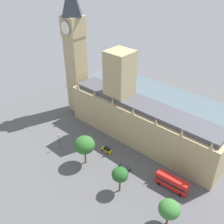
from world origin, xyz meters
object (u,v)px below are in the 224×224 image
car_dark_green_by_river_gate (83,140)px  plane_tree_opposite_hall (169,209)px  plane_tree_under_trees (84,145)px  street_lamp_far_end (59,139)px  double_decker_bus_midblock (172,182)px  clock_tower (75,48)px  car_yellow_cab_kerbside (107,150)px  pedestrian_near_tower (138,156)px  plane_tree_trailing (120,175)px  car_black_corner (124,168)px  parliament_building (138,117)px

car_dark_green_by_river_gate → plane_tree_opposite_hall: (9.17, 43.87, 5.20)m
car_dark_green_by_river_gate → plane_tree_opposite_hall: size_ratio=0.50×
plane_tree_under_trees → street_lamp_far_end: bearing=-84.8°
car_dark_green_by_river_gate → street_lamp_far_end: 10.15m
double_decker_bus_midblock → plane_tree_under_trees: bearing=-74.1°
clock_tower → car_dark_green_by_river_gate: size_ratio=13.41×
car_yellow_cab_kerbside → car_dark_green_by_river_gate: bearing=99.3°
car_dark_green_by_river_gate → pedestrian_near_tower: bearing=101.6°
car_yellow_cab_kerbside → double_decker_bus_midblock: bearing=-89.3°
plane_tree_opposite_hall → plane_tree_trailing: plane_tree_trailing is taller
clock_tower → plane_tree_trailing: (25.40, 46.97, -22.85)m
car_yellow_cab_kerbside → plane_tree_under_trees: plane_tree_under_trees is taller
plane_tree_opposite_hall → plane_tree_trailing: 17.39m
car_dark_green_by_river_gate → car_yellow_cab_kerbside: size_ratio=0.97×
car_yellow_cab_kerbside → clock_tower: bearing=64.3°
double_decker_bus_midblock → plane_tree_opposite_hall: size_ratio=1.23×
plane_tree_under_trees → plane_tree_trailing: size_ratio=1.22×
double_decker_bus_midblock → plane_tree_opposite_hall: 13.50m
double_decker_bus_midblock → plane_tree_under_trees: (10.06, -29.01, 5.45)m
car_black_corner → double_decker_bus_midblock: double_decker_bus_midblock is taller
plane_tree_trailing → plane_tree_opposite_hall: bearing=89.5°
car_yellow_cab_kerbside → parliament_building: bearing=-13.5°
street_lamp_far_end → car_dark_green_by_river_gate: bearing=157.0°
car_dark_green_by_river_gate → car_black_corner: (1.20, 21.82, 0.00)m
street_lamp_far_end → car_yellow_cab_kerbside: bearing=126.1°
plane_tree_under_trees → car_black_corner: bearing=116.4°
double_decker_bus_midblock → car_black_corner: bearing=-80.2°
clock_tower → plane_tree_trailing: 58.08m
clock_tower → pedestrian_near_tower: bearing=77.2°
plane_tree_opposite_hall → plane_tree_under_trees: 34.76m
plane_tree_under_trees → parliament_building: bearing=168.5°
parliament_building → pedestrian_near_tower: bearing=38.6°
plane_tree_opposite_hall → car_black_corner: bearing=-109.9°
car_yellow_cab_kerbside → plane_tree_trailing: plane_tree_trailing is taller
double_decker_bus_midblock → street_lamp_far_end: size_ratio=1.54×
clock_tower → car_dark_green_by_river_gate: (16.40, 20.47, -28.87)m
clock_tower → double_decker_bus_midblock: bearing=76.8°
plane_tree_opposite_hall → street_lamp_far_end: bearing=-90.6°
parliament_building → plane_tree_trailing: size_ratio=7.00×
plane_tree_opposite_hall → double_decker_bus_midblock: bearing=-154.3°
parliament_building → plane_tree_opposite_hall: bearing=49.5°
pedestrian_near_tower → street_lamp_far_end: (15.50, -25.27, 4.02)m
car_dark_green_by_river_gate → plane_tree_under_trees: bearing=45.0°
clock_tower → street_lamp_far_end: clock_tower is taller
pedestrian_near_tower → street_lamp_far_end: size_ratio=0.24×
car_dark_green_by_river_gate → double_decker_bus_midblock: (-2.60, 38.22, 1.75)m
car_dark_green_by_river_gate → plane_tree_under_trees: plane_tree_under_trees is taller
parliament_building → pedestrian_near_tower: parliament_building is taller
car_yellow_cab_kerbside → car_black_corner: bearing=-106.5°
plane_tree_under_trees → plane_tree_trailing: 17.40m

